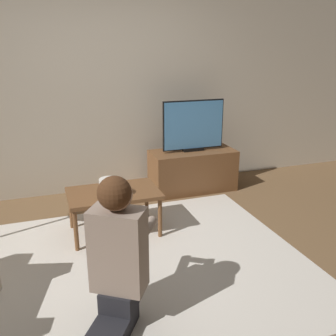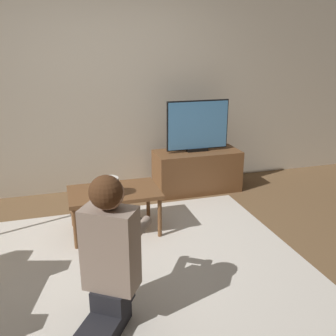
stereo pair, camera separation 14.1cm
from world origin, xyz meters
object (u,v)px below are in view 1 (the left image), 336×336
object	(u,v)px
coffee_table	(114,196)
table_lamp	(109,186)
person_kneeling	(118,252)
tv	(193,126)

from	to	relation	value
coffee_table	table_lamp	distance (m)	0.19
table_lamp	person_kneeling	bearing A→B (deg)	-97.96
person_kneeling	table_lamp	bearing A→B (deg)	-64.39
table_lamp	coffee_table	bearing A→B (deg)	62.40
tv	person_kneeling	bearing A→B (deg)	-123.52
tv	coffee_table	xyz separation A→B (m)	(-1.18, -0.85, -0.44)
tv	table_lamp	distance (m)	1.58
person_kneeling	table_lamp	distance (m)	1.15
tv	coffee_table	size ratio (longest dim) A/B	0.91
tv	person_kneeling	distance (m)	2.54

